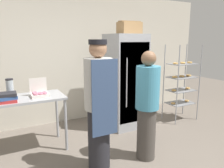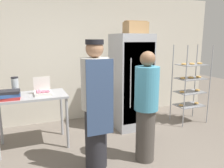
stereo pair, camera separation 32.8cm
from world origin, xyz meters
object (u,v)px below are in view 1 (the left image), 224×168
refrigerator (125,81)px  person_customer (147,106)px  donut_box (40,94)px  baking_rack (181,83)px  binder_stack (6,98)px  blender_pitcher (10,89)px  cardboard_storage_box (129,28)px  person_baker (99,104)px

refrigerator → person_customer: (-0.39, -1.24, -0.11)m
donut_box → person_customer: (1.32, -1.00, -0.11)m
refrigerator → baking_rack: 1.31m
binder_stack → person_customer: bearing=-26.6°
blender_pitcher → cardboard_storage_box: 2.42m
cardboard_storage_box → binder_stack: bearing=-170.4°
refrigerator → baking_rack: size_ratio=1.13×
baking_rack → donut_box: bearing=179.6°
donut_box → person_baker: 1.08m
cardboard_storage_box → baking_rack: bearing=-14.7°
person_baker → person_customer: 0.73m
binder_stack → cardboard_storage_box: 2.54m
donut_box → person_baker: person_baker is taller
donut_box → binder_stack: (-0.48, -0.10, 0.02)m
cardboard_storage_box → person_customer: size_ratio=0.27×
donut_box → person_baker: bearing=-56.0°
refrigerator → binder_stack: size_ratio=6.26×
cardboard_storage_box → person_customer: cardboard_storage_box is taller
donut_box → baking_rack: bearing=-0.4°
person_baker → cardboard_storage_box: bearing=44.2°
refrigerator → donut_box: refrigerator is taller
cardboard_storage_box → donut_box: bearing=-171.0°
cardboard_storage_box → person_customer: (-0.50, -1.29, -1.16)m
blender_pitcher → person_customer: 2.09m
donut_box → cardboard_storage_box: bearing=9.0°
donut_box → refrigerator: bearing=8.1°
person_baker → person_customer: bearing=-8.6°
binder_stack → person_baker: (1.08, -0.79, -0.04)m
binder_stack → person_customer: size_ratio=0.19×
baking_rack → blender_pitcher: bearing=176.9°
binder_stack → person_baker: person_baker is taller
baking_rack → cardboard_storage_box: cardboard_storage_box is taller
refrigerator → binder_stack: bearing=-171.0°
baking_rack → person_baker: person_baker is taller
binder_stack → person_baker: 1.34m
baking_rack → blender_pitcher: baking_rack is taller
blender_pitcher → person_customer: size_ratio=0.18×
refrigerator → cardboard_storage_box: cardboard_storage_box is taller
blender_pitcher → cardboard_storage_box: cardboard_storage_box is taller
person_customer → binder_stack: bearing=153.4°
refrigerator → blender_pitcher: bearing=-177.8°
blender_pitcher → person_customer: (1.72, -1.16, -0.20)m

